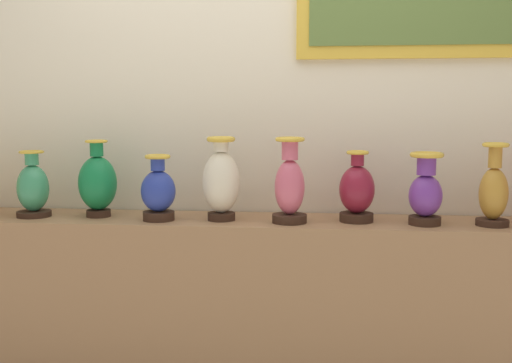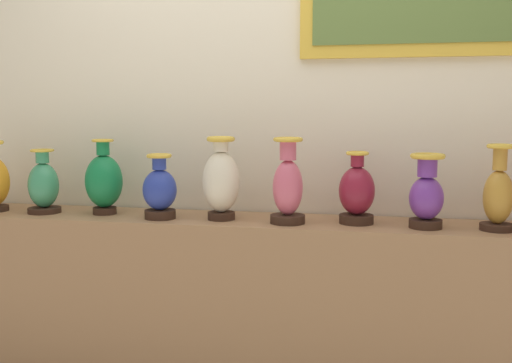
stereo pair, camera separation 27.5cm
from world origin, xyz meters
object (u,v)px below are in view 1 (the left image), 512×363
vase_jade (33,189)px  vase_rose (290,186)px  vase_ivory (221,181)px  vase_burgundy (357,191)px  vase_emerald (98,183)px  vase_ochre (494,192)px  vase_violet (426,192)px  vase_cobalt (158,192)px

vase_jade → vase_rose: (1.21, -0.03, 0.03)m
vase_ivory → vase_burgundy: vase_ivory is taller
vase_jade → vase_rose: size_ratio=0.82×
vase_emerald → vase_ochre: bearing=-1.2°
vase_burgundy → vase_violet: vase_burgundy is taller
vase_jade → vase_emerald: bearing=5.4°
vase_emerald → vase_burgundy: vase_emerald is taller
vase_emerald → vase_cobalt: vase_emerald is taller
vase_cobalt → vase_rose: size_ratio=0.79×
vase_cobalt → vase_violet: vase_violet is taller
vase_jade → vase_burgundy: bearing=1.1°
vase_violet → vase_ochre: (0.29, 0.01, 0.00)m
vase_jade → vase_cobalt: size_ratio=1.04×
vase_ivory → vase_violet: size_ratio=1.20×
vase_rose → vase_violet: size_ratio=1.20×
vase_cobalt → vase_rose: (0.60, 0.00, 0.03)m
vase_cobalt → vase_ivory: (0.29, 0.03, 0.05)m
vase_burgundy → vase_violet: 0.30m
vase_ivory → vase_ochre: size_ratio=1.06×
vase_jade → vase_ochre: size_ratio=0.86×
vase_cobalt → vase_ochre: size_ratio=0.83×
vase_burgundy → vase_ochre: size_ratio=0.89×
vase_jade → vase_rose: 1.21m
vase_ivory → vase_ochre: (1.20, -0.01, -0.03)m
vase_rose → vase_violet: 0.60m
vase_rose → vase_emerald: bearing=176.4°
vase_burgundy → vase_cobalt: bearing=-176.1°
vase_emerald → vase_rose: vase_rose is taller
vase_ivory → vase_violet: 0.91m
vase_emerald → vase_violet: vase_emerald is taller
vase_burgundy → vase_ochre: 0.59m
vase_ochre → vase_rose: bearing=-178.7°
vase_emerald → vase_ochre: 1.79m
vase_ivory → vase_rose: same height
vase_jade → vase_cobalt: bearing=-3.1°
vase_burgundy → vase_ochre: vase_ochre is taller
vase_jade → vase_burgundy: 1.51m
vase_cobalt → vase_ivory: 0.29m
vase_violet → vase_cobalt: bearing=-179.2°
vase_cobalt → vase_violet: bearing=0.8°
vase_burgundy → vase_ivory: bearing=-177.3°
vase_ochre → vase_jade: bearing=179.8°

